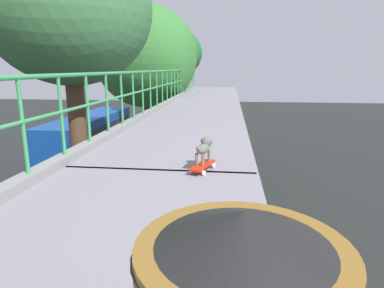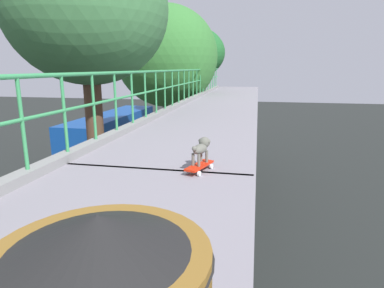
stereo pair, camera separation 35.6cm
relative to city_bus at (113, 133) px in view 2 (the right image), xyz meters
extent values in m
cube|color=gray|center=(8.60, -18.72, 3.00)|extent=(2.59, 39.01, 0.53)
cube|color=black|center=(8.60, -17.29, 3.26)|extent=(2.53, 0.06, 0.00)
cylinder|color=#3B9E5B|center=(7.36, -17.92, 3.89)|extent=(0.04, 0.04, 1.03)
cylinder|color=#3B9E5B|center=(7.36, -17.11, 3.89)|extent=(0.04, 0.04, 1.03)
cylinder|color=#3B9E5B|center=(7.36, -16.30, 3.89)|extent=(0.04, 0.04, 1.03)
cylinder|color=#3B9E5B|center=(7.36, -15.49, 3.89)|extent=(0.04, 0.04, 1.03)
cylinder|color=#3B9E5B|center=(7.36, -14.68, 3.89)|extent=(0.04, 0.04, 1.03)
cylinder|color=#3B9E5B|center=(7.36, -13.87, 3.89)|extent=(0.04, 0.04, 1.03)
cylinder|color=#3B9E5B|center=(7.36, -13.06, 3.89)|extent=(0.04, 0.04, 1.03)
cylinder|color=#3B9E5B|center=(7.36, -12.25, 3.89)|extent=(0.04, 0.04, 1.03)
cylinder|color=#3B9E5B|center=(7.36, -11.45, 3.89)|extent=(0.04, 0.04, 1.03)
cylinder|color=#3B9E5B|center=(7.36, -10.64, 3.89)|extent=(0.04, 0.04, 1.03)
cylinder|color=#3B9E5B|center=(7.36, -9.83, 3.89)|extent=(0.04, 0.04, 1.03)
cylinder|color=#3B9E5B|center=(7.36, -9.02, 3.89)|extent=(0.04, 0.04, 1.03)
cylinder|color=#3B9E5B|center=(7.36, -8.21, 3.89)|extent=(0.04, 0.04, 1.03)
cylinder|color=#3B9E5B|center=(7.36, -7.40, 3.89)|extent=(0.04, 0.04, 1.03)
cylinder|color=#3B9E5B|center=(7.36, -6.59, 3.89)|extent=(0.04, 0.04, 1.03)
cylinder|color=#3B9E5B|center=(7.36, -5.79, 3.89)|extent=(0.04, 0.04, 1.03)
cylinder|color=#3B9E5B|center=(7.36, -4.98, 3.89)|extent=(0.04, 0.04, 1.03)
cylinder|color=#3B9E5B|center=(7.36, -4.17, 3.89)|extent=(0.04, 0.04, 1.03)
cylinder|color=#3B9E5B|center=(7.36, -3.36, 3.89)|extent=(0.04, 0.04, 1.03)
cylinder|color=#3B9E5B|center=(7.36, -2.55, 3.89)|extent=(0.04, 0.04, 1.03)
cylinder|color=#3B9E5B|center=(7.36, -1.74, 3.89)|extent=(0.04, 0.04, 1.03)
cylinder|color=#3B9E5B|center=(7.36, -0.93, 3.89)|extent=(0.04, 0.04, 1.03)
cube|color=#114092|center=(0.00, 0.00, -0.08)|extent=(2.43, 10.77, 2.78)
cube|color=black|center=(0.00, 0.00, 0.41)|extent=(2.45, 9.91, 0.70)
cylinder|color=black|center=(1.16, 3.76, -1.27)|extent=(0.28, 0.96, 0.96)
cylinder|color=black|center=(-1.16, 3.76, -1.27)|extent=(0.28, 0.96, 0.96)
cylinder|color=black|center=(1.16, -2.97, -1.27)|extent=(0.28, 0.96, 0.96)
cylinder|color=black|center=(-1.16, -2.97, -1.27)|extent=(0.28, 0.96, 0.96)
cylinder|color=brown|center=(5.22, -12.32, 1.54)|extent=(0.50, 0.50, 6.58)
ellipsoid|color=#417B46|center=(5.22, -12.32, 6.05)|extent=(4.43, 4.43, 4.10)
cylinder|color=#4A3130|center=(5.49, -5.30, 0.96)|extent=(0.50, 0.50, 5.40)
ellipsoid|color=#387A35|center=(5.49, -5.30, 5.00)|extent=(4.89, 4.89, 4.82)
cylinder|color=brown|center=(5.15, 1.92, 1.20)|extent=(0.56, 0.56, 5.89)
ellipsoid|color=#23672D|center=(5.15, 1.92, 5.48)|extent=(4.85, 4.85, 3.65)
cube|color=red|center=(9.21, -17.27, 3.33)|extent=(0.30, 0.52, 0.02)
cylinder|color=white|center=(9.34, -17.14, 3.29)|extent=(0.04, 0.06, 0.06)
cylinder|color=white|center=(9.18, -17.09, 3.29)|extent=(0.04, 0.06, 0.06)
cylinder|color=white|center=(9.24, -17.45, 3.29)|extent=(0.04, 0.06, 0.06)
cylinder|color=white|center=(9.08, -17.40, 3.29)|extent=(0.04, 0.06, 0.06)
cylinder|color=#65655B|center=(9.28, -17.14, 3.42)|extent=(0.05, 0.05, 0.15)
cylinder|color=#65655B|center=(9.21, -17.12, 3.42)|extent=(0.05, 0.05, 0.15)
cylinder|color=#65655B|center=(9.22, -17.34, 3.42)|extent=(0.05, 0.05, 0.15)
cylinder|color=#65655B|center=(9.14, -17.31, 3.42)|extent=(0.05, 0.05, 0.15)
ellipsoid|color=#65655B|center=(9.21, -17.23, 3.53)|extent=(0.21, 0.30, 0.12)
sphere|color=#65655B|center=(9.25, -17.12, 3.59)|extent=(0.14, 0.14, 0.14)
ellipsoid|color=#736D57|center=(9.27, -17.06, 3.58)|extent=(0.06, 0.07, 0.04)
sphere|color=#65655B|center=(9.30, -17.14, 3.61)|extent=(0.06, 0.06, 0.06)
sphere|color=#65655B|center=(9.20, -17.10, 3.61)|extent=(0.06, 0.06, 0.06)
sphere|color=#65655B|center=(9.17, -17.37, 3.57)|extent=(0.06, 0.06, 0.06)
cone|color=black|center=(9.55, -20.44, 4.15)|extent=(0.48, 0.48, 0.10)
camera|label=1|loc=(9.52, -21.08, 4.49)|focal=30.49mm
camera|label=2|loc=(9.86, -21.00, 4.49)|focal=30.49mm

